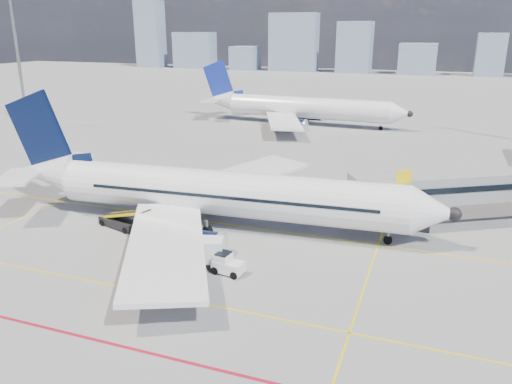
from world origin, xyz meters
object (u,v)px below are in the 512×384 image
Objects in this scene: main_aircraft at (209,193)px; second_aircraft at (299,108)px; baggage_tug at (227,264)px; cargo_dolly at (199,251)px; belt_loader at (121,221)px; ramp_worker at (191,279)px.

main_aircraft is 55.08m from second_aircraft.
cargo_dolly is at bearing 177.61° from baggage_tug.
cargo_dolly is 11.45m from belt_loader.
ramp_worker is (10.47, -66.47, -2.42)m from second_aircraft.
main_aircraft is at bearing 41.77° from belt_loader.
second_aircraft is 6.75× the size of belt_loader.
belt_loader is at bearing 50.44° from ramp_worker.
second_aircraft reaches higher than ramp_worker.
belt_loader is (-10.49, 4.57, -0.58)m from cargo_dolly.
main_aircraft reaches higher than cargo_dolly.
main_aircraft is at bearing -80.88° from second_aircraft.
baggage_tug is 3.43m from ramp_worker.
second_aircraft is at bearing 81.15° from cargo_dolly.
second_aircraft is at bearing 4.48° from ramp_worker.
ramp_worker is at bearing -19.01° from belt_loader.
main_aircraft is 17.37× the size of baggage_tug.
second_aircraft is at bearing 92.45° from main_aircraft.
second_aircraft is 9.54× the size of cargo_dolly.
ramp_worker is (11.61, -8.16, 0.14)m from belt_loader.
belt_loader is 3.97× the size of ramp_worker.
second_aircraft is 67.34m from ramp_worker.
baggage_tug is at bearing -29.46° from ramp_worker.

